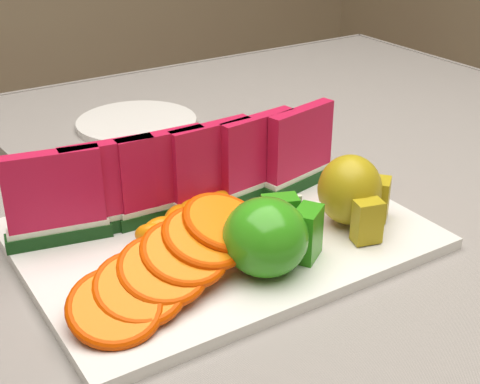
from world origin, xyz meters
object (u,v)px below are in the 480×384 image
apple_cluster (271,235)px  pear_cluster (353,192)px  side_plate (137,123)px  platter (220,235)px

apple_cluster → pear_cluster: size_ratio=1.26×
apple_cluster → side_plate: size_ratio=0.56×
apple_cluster → side_plate: apple_cluster is taller
platter → side_plate: bearing=79.1°
pear_cluster → platter: bearing=152.3°
platter → apple_cluster: (0.01, -0.08, 0.04)m
platter → side_plate: (0.07, 0.36, -0.00)m
side_plate → pear_cluster: bearing=-82.7°
apple_cluster → side_plate: 0.45m
platter → pear_cluster: pear_cluster is taller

